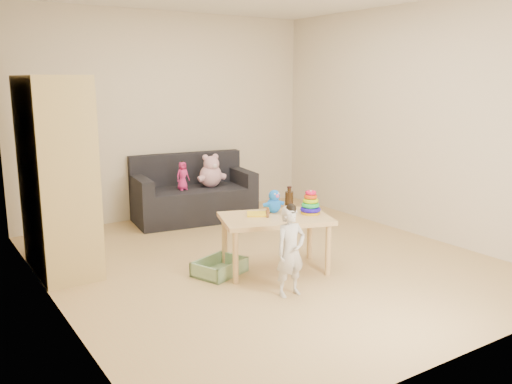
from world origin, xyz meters
TOP-DOWN VIEW (x-y plane):
  - room at (0.00, 0.00)m, footprint 4.50×4.50m
  - wardrobe at (-1.74, 0.85)m, footprint 0.50×1.00m
  - sofa at (0.13, 1.82)m, footprint 1.57×0.93m
  - play_table at (-0.07, -0.26)m, footprint 1.14×0.91m
  - storage_bin at (-0.56, -0.07)m, footprint 0.54×0.48m
  - toddler at (-0.31, -0.82)m, footprint 0.28×0.19m
  - pink_bear at (0.35, 1.77)m, footprint 0.34×0.30m
  - doll at (-0.04, 1.78)m, footprint 0.19×0.14m
  - ring_stacker at (0.27, -0.35)m, footprint 0.20×0.20m
  - brown_bottle at (0.19, -0.12)m, footprint 0.08×0.08m
  - blue_plush at (0.01, -0.12)m, footprint 0.24×0.22m
  - wooden_figure at (-0.15, -0.26)m, footprint 0.05×0.04m
  - yellow_book at (-0.17, -0.12)m, footprint 0.26×0.26m

SIDE VIEW (x-z plane):
  - storage_bin at x=-0.56m, z-range 0.00..0.14m
  - sofa at x=0.13m, z-range 0.00..0.42m
  - play_table at x=-0.07m, z-range 0.00..0.52m
  - toddler at x=-0.31m, z-range 0.00..0.74m
  - yellow_book at x=-0.17m, z-range 0.52..0.54m
  - wooden_figure at x=-0.15m, z-range 0.52..0.62m
  - doll at x=-0.04m, z-range 0.42..0.76m
  - pink_bear at x=0.35m, z-range 0.42..0.77m
  - ring_stacker at x=0.27m, z-range 0.50..0.72m
  - brown_bottle at x=0.19m, z-range 0.50..0.74m
  - blue_plush at x=0.01m, z-range 0.52..0.75m
  - wardrobe at x=-1.74m, z-range 0.00..1.80m
  - room at x=0.00m, z-range -0.95..3.55m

